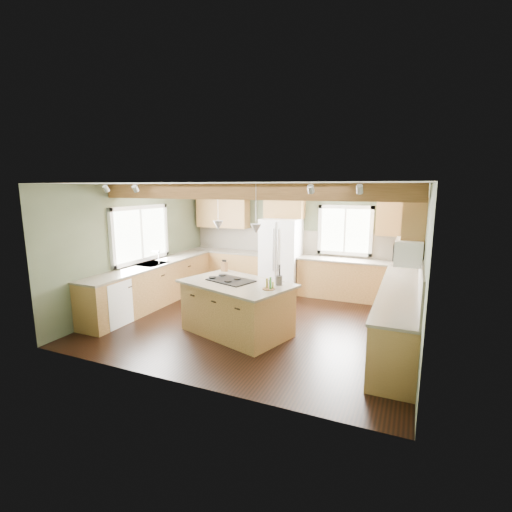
% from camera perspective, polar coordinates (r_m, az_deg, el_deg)
% --- Properties ---
extents(floor, '(5.60, 5.60, 0.00)m').
position_cam_1_polar(floor, '(7.23, 0.33, -10.03)').
color(floor, black).
rests_on(floor, ground).
extents(ceiling, '(5.60, 5.60, 0.00)m').
position_cam_1_polar(ceiling, '(6.77, 0.35, 11.04)').
color(ceiling, silver).
rests_on(ceiling, wall_back).
extents(wall_back, '(5.60, 0.00, 5.60)m').
position_cam_1_polar(wall_back, '(9.21, 6.44, 2.75)').
color(wall_back, '#424B35').
rests_on(wall_back, ground).
extents(wall_left, '(0.00, 5.00, 5.00)m').
position_cam_1_polar(wall_left, '(8.37, -17.60, 1.52)').
color(wall_left, '#424B35').
rests_on(wall_left, ground).
extents(wall_right, '(0.00, 5.00, 5.00)m').
position_cam_1_polar(wall_right, '(6.36, 24.26, -1.68)').
color(wall_right, '#424B35').
rests_on(wall_right, ground).
extents(ceiling_beam, '(5.55, 0.26, 0.26)m').
position_cam_1_polar(ceiling_beam, '(6.18, -2.05, 9.87)').
color(ceiling_beam, '#503116').
rests_on(ceiling_beam, ceiling).
extents(soffit_trim, '(5.55, 0.20, 0.10)m').
position_cam_1_polar(soffit_trim, '(9.03, 6.41, 10.49)').
color(soffit_trim, '#503116').
rests_on(soffit_trim, ceiling).
extents(backsplash_back, '(5.58, 0.03, 0.58)m').
position_cam_1_polar(backsplash_back, '(9.21, 6.40, 2.18)').
color(backsplash_back, brown).
rests_on(backsplash_back, wall_back).
extents(backsplash_right, '(0.03, 3.70, 0.58)m').
position_cam_1_polar(backsplash_right, '(6.42, 24.07, -2.36)').
color(backsplash_right, brown).
rests_on(backsplash_right, wall_right).
extents(base_cab_back_left, '(2.02, 0.60, 0.88)m').
position_cam_1_polar(base_cab_back_left, '(9.76, -4.30, -1.90)').
color(base_cab_back_left, brown).
rests_on(base_cab_back_left, floor).
extents(counter_back_left, '(2.06, 0.64, 0.04)m').
position_cam_1_polar(counter_back_left, '(9.67, -4.34, 0.76)').
color(counter_back_left, '#50463A').
rests_on(counter_back_left, base_cab_back_left).
extents(base_cab_back_right, '(2.62, 0.60, 0.88)m').
position_cam_1_polar(base_cab_back_right, '(8.77, 15.11, -3.69)').
color(base_cab_back_right, brown).
rests_on(base_cab_back_right, floor).
extents(counter_back_right, '(2.66, 0.64, 0.04)m').
position_cam_1_polar(counter_back_right, '(8.67, 15.25, -0.74)').
color(counter_back_right, '#50463A').
rests_on(counter_back_right, base_cab_back_right).
extents(base_cab_left, '(0.60, 3.70, 0.88)m').
position_cam_1_polar(base_cab_left, '(8.39, -15.50, -4.35)').
color(base_cab_left, brown).
rests_on(base_cab_left, floor).
extents(counter_left, '(0.64, 3.74, 0.04)m').
position_cam_1_polar(counter_left, '(8.29, -15.65, -1.27)').
color(counter_left, '#50463A').
rests_on(counter_left, base_cab_left).
extents(base_cab_right, '(0.60, 3.70, 0.88)m').
position_cam_1_polar(base_cab_right, '(6.63, 21.07, -8.69)').
color(base_cab_right, brown).
rests_on(base_cab_right, floor).
extents(counter_right, '(0.64, 3.74, 0.04)m').
position_cam_1_polar(counter_right, '(6.50, 21.34, -4.85)').
color(counter_right, '#50463A').
rests_on(counter_right, base_cab_right).
extents(upper_cab_back_left, '(1.40, 0.35, 0.90)m').
position_cam_1_polar(upper_cab_back_left, '(9.75, -5.13, 7.04)').
color(upper_cab_back_left, brown).
rests_on(upper_cab_back_left, wall_back).
extents(upper_cab_over_fridge, '(0.96, 0.35, 0.70)m').
position_cam_1_polar(upper_cab_over_fridge, '(9.06, 4.39, 8.05)').
color(upper_cab_over_fridge, brown).
rests_on(upper_cab_over_fridge, wall_back).
extents(upper_cab_right, '(0.35, 2.20, 0.90)m').
position_cam_1_polar(upper_cab_right, '(7.16, 23.19, 4.95)').
color(upper_cab_right, brown).
rests_on(upper_cab_right, wall_right).
extents(upper_cab_back_corner, '(0.90, 0.35, 0.90)m').
position_cam_1_polar(upper_cab_back_corner, '(8.58, 21.10, 5.90)').
color(upper_cab_back_corner, brown).
rests_on(upper_cab_back_corner, wall_back).
extents(window_left, '(0.04, 1.60, 1.05)m').
position_cam_1_polar(window_left, '(8.36, -17.37, 3.26)').
color(window_left, white).
rests_on(window_left, wall_left).
extents(window_back, '(1.10, 0.04, 1.00)m').
position_cam_1_polar(window_back, '(8.90, 13.55, 3.87)').
color(window_back, white).
rests_on(window_back, wall_back).
extents(sink, '(0.50, 0.65, 0.03)m').
position_cam_1_polar(sink, '(8.28, -15.65, -1.24)').
color(sink, '#262628').
rests_on(sink, counter_left).
extents(faucet, '(0.02, 0.02, 0.28)m').
position_cam_1_polar(faucet, '(8.15, -14.72, -0.35)').
color(faucet, '#B2B2B7').
rests_on(faucet, sink).
extents(dishwasher, '(0.60, 0.60, 0.84)m').
position_cam_1_polar(dishwasher, '(7.46, -21.70, -6.67)').
color(dishwasher, white).
rests_on(dishwasher, floor).
extents(oven, '(0.60, 0.72, 0.84)m').
position_cam_1_polar(oven, '(5.42, 20.32, -13.13)').
color(oven, white).
rests_on(oven, floor).
extents(microwave, '(0.40, 0.70, 0.38)m').
position_cam_1_polar(microwave, '(6.26, 22.43, 0.62)').
color(microwave, white).
rests_on(microwave, wall_right).
extents(pendant_left, '(0.18, 0.18, 0.16)m').
position_cam_1_polar(pendant_left, '(6.58, -5.83, 4.72)').
color(pendant_left, '#B2B2B7').
rests_on(pendant_left, ceiling).
extents(pendant_right, '(0.18, 0.18, 0.16)m').
position_cam_1_polar(pendant_right, '(5.97, -0.01, 4.17)').
color(pendant_right, '#B2B2B7').
rests_on(pendant_right, ceiling).
extents(refrigerator, '(0.90, 0.74, 1.80)m').
position_cam_1_polar(refrigerator, '(9.01, 3.85, 0.04)').
color(refrigerator, white).
rests_on(refrigerator, floor).
extents(island, '(2.01, 1.57, 0.88)m').
position_cam_1_polar(island, '(6.58, -2.94, -8.11)').
color(island, brown).
rests_on(island, floor).
extents(island_top, '(2.16, 1.72, 0.04)m').
position_cam_1_polar(island_top, '(6.45, -2.98, -4.23)').
color(island_top, '#50463A').
rests_on(island_top, island).
extents(cooktop, '(0.89, 0.72, 0.02)m').
position_cam_1_polar(cooktop, '(6.54, -3.91, -3.76)').
color(cooktop, black).
rests_on(cooktop, island_top).
extents(knife_block, '(0.13, 0.11, 0.19)m').
position_cam_1_polar(knife_block, '(7.27, -4.89, -1.63)').
color(knife_block, brown).
rests_on(knife_block, island_top).
extents(utensil_crock, '(0.13, 0.13, 0.16)m').
position_cam_1_polar(utensil_crock, '(6.26, 3.52, -3.74)').
color(utensil_crock, '#443A36').
rests_on(utensil_crock, island_top).
extents(bottle_tray, '(0.25, 0.25, 0.19)m').
position_cam_1_polar(bottle_tray, '(5.99, 1.98, -4.22)').
color(bottle_tray, brown).
rests_on(bottle_tray, island_top).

